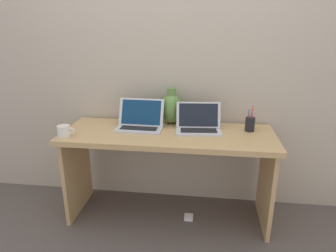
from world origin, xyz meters
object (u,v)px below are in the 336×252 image
object	(u,v)px
laptop_right	(198,124)
power_brick	(189,217)
laptop_left	(140,121)
green_vase	(172,108)
pen_cup	(250,124)
coffee_mug	(64,131)

from	to	relation	value
laptop_right	power_brick	size ratio (longest dim) A/B	5.07
laptop_left	laptop_right	distance (m)	0.45
green_vase	power_brick	bearing A→B (deg)	-56.57
laptop_left	laptop_right	bearing A→B (deg)	0.20
laptop_left	pen_cup	distance (m)	0.84
laptop_right	coffee_mug	xyz separation A→B (m)	(-0.95, -0.26, -0.01)
laptop_left	pen_cup	bearing A→B (deg)	2.53
laptop_left	power_brick	world-z (taller)	laptop_left
coffee_mug	pen_cup	world-z (taller)	pen_cup
laptop_right	green_vase	size ratio (longest dim) A/B	1.22
coffee_mug	power_brick	size ratio (longest dim) A/B	1.79
laptop_left	green_vase	world-z (taller)	green_vase
coffee_mug	laptop_left	bearing A→B (deg)	26.78
coffee_mug	power_brick	world-z (taller)	coffee_mug
laptop_right	pen_cup	xyz separation A→B (m)	(0.39, 0.04, 0.00)
laptop_right	power_brick	distance (m)	0.78
laptop_left	laptop_right	xyz separation A→B (m)	(0.45, 0.00, -0.00)
laptop_left	coffee_mug	bearing A→B (deg)	-153.22
laptop_right	power_brick	world-z (taller)	laptop_right
green_vase	power_brick	world-z (taller)	green_vase
laptop_right	green_vase	bearing A→B (deg)	145.98
laptop_right	pen_cup	world-z (taller)	laptop_right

